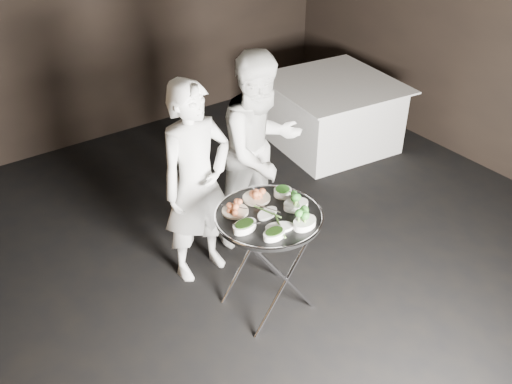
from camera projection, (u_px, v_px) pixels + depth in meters
floor at (293, 312)px, 4.34m from camera, size 6.00×7.00×0.05m
wall_back at (84, 5)px, 5.89m from camera, size 6.00×0.05×3.00m
tray_stand at (268, 257)px, 4.12m from camera, size 0.56×0.48×0.82m
serving_tray at (269, 216)px, 3.92m from camera, size 0.75×0.75×0.04m
potato_plate_a at (235, 209)px, 3.93m from camera, size 0.19×0.19×0.07m
potato_plate_b at (256, 195)px, 4.06m from camera, size 0.20×0.20×0.07m
greens_bowl at (283, 191)px, 4.10m from camera, size 0.13×0.13×0.08m
asparagus_plate_a at (267, 213)px, 3.91m from camera, size 0.20×0.15×0.04m
asparagus_plate_b at (280, 226)px, 3.77m from camera, size 0.22×0.18×0.04m
spinach_bowl_a at (245, 225)px, 3.76m from camera, size 0.19×0.13×0.07m
spinach_bowl_b at (274, 233)px, 3.69m from camera, size 0.17×0.11×0.07m
broccoli_bowl_a at (296, 204)px, 3.97m from camera, size 0.20×0.16×0.07m
broccoli_bowl_b at (305, 222)px, 3.79m from camera, size 0.20×0.16×0.07m
serving_utensils at (265, 204)px, 3.94m from camera, size 0.58×0.44×0.01m
waiter_left at (196, 184)px, 4.28m from camera, size 0.63×0.43×1.65m
waiter_right at (261, 150)px, 4.68m from camera, size 0.84×0.67×1.68m
dining_table at (331, 114)px, 6.33m from camera, size 1.30×1.30×0.74m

